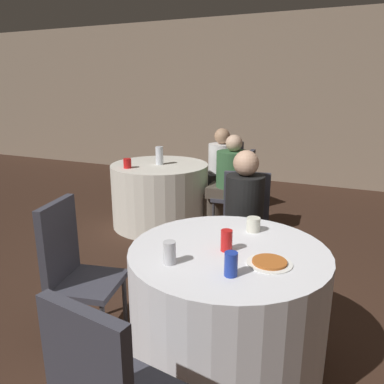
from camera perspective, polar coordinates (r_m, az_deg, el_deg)
The scene contains 18 objects.
ground_plane at distance 2.56m, azimuth 6.53°, elevation -24.22°, with size 16.00×16.00×0.00m, color #382319.
wall_back at distance 6.63m, azimuth 19.53°, elevation 12.83°, with size 16.00×0.06×2.80m.
table_near at distance 2.34m, azimuth 5.36°, elevation -17.11°, with size 1.14×1.14×0.75m.
table_far at distance 4.56m, azimuth -4.87°, elevation -0.40°, with size 1.16×1.16×0.75m.
chair_near_west at distance 2.53m, azimuth -17.78°, elevation -10.22°, with size 0.48×0.47×0.96m.
chair_near_north at distance 3.14m, azimuth 8.05°, elevation -4.44°, with size 0.47×0.47×0.96m.
chair_far_east at distance 4.20m, azimuth 7.54°, elevation 0.78°, with size 0.43×0.42×0.96m.
chair_far_northeast at distance 5.00m, azimuth 5.44°, elevation 3.30°, with size 0.56×0.56×0.96m.
person_white_shirt at distance 4.91m, azimuth 3.86°, elevation 3.23°, with size 0.47×0.49×1.13m.
person_green_jacket at distance 4.22m, azimuth 5.42°, elevation 1.34°, with size 0.53×0.38×1.14m.
person_black_shirt at distance 2.97m, azimuth 7.73°, elevation -5.25°, with size 0.34×0.49×1.17m.
pizza_plate_near at distance 2.02m, azimuth 11.72°, elevation -10.46°, with size 0.24×0.24×0.02m.
soda_can_red at distance 2.12m, azimuth 5.28°, elevation -7.37°, with size 0.07×0.07×0.12m.
soda_can_silver at distance 1.97m, azimuth -3.42°, elevation -9.21°, with size 0.07×0.07×0.12m.
soda_can_blue at distance 1.85m, azimuth 5.96°, elevation -10.87°, with size 0.07×0.07×0.12m.
cup_near at distance 2.42m, azimuth 9.22°, elevation -4.89°, with size 0.09×0.09×0.09m.
bottle_far at distance 4.43m, azimuth -4.99°, elevation 5.55°, with size 0.09×0.09×0.21m.
cup_far at distance 4.29m, azimuth -9.82°, elevation 4.33°, with size 0.09×0.09×0.11m.
Camera 1 is at (0.54, -1.89, 1.64)m, focal length 35.00 mm.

